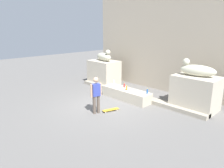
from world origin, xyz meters
The scene contains 14 objects.
ground_plane centered at (0.00, 0.00, 0.00)m, with size 40.00×40.00×0.00m, color #605E5B.
facade_wall centered at (0.00, 4.62, 3.06)m, with size 9.82×0.60×6.12m, color #AD9F8A.
pedestal_left centered at (-3.20, 2.83, 0.80)m, with size 1.99×1.38×1.60m, color #B7AD99.
pedestal_right centered at (3.20, 2.83, 0.80)m, with size 1.99×1.38×1.60m, color #B7AD99.
statue_reclining_left centered at (-3.16, 2.82, 1.88)m, with size 1.68×0.89×0.78m.
statue_reclining_right centered at (3.16, 2.82, 1.88)m, with size 1.67×0.82×0.78m.
ledge_block centered at (0.00, 1.54, 0.28)m, with size 2.89×0.83×0.56m, color #B7AD99.
skater centered at (0.35, -0.84, 0.92)m, with size 0.28×0.53×1.67m.
skateboard centered at (0.63, -0.21, 0.06)m, with size 0.42×0.82×0.08m.
bottle_red centered at (-0.31, 1.73, 0.66)m, with size 0.07×0.07×0.26m.
bottle_clear centered at (-1.27, 1.87, 0.67)m, with size 0.06×0.06×0.28m.
bottle_blue centered at (1.25, 1.73, 0.67)m, with size 0.08×0.08×0.28m.
bottle_orange centered at (0.14, 1.43, 0.66)m, with size 0.08×0.08×0.27m.
stair_step centered at (0.00, 2.11, 0.10)m, with size 8.38×0.50×0.20m, color gray.
Camera 1 is at (7.19, -6.50, 3.77)m, focal length 33.66 mm.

